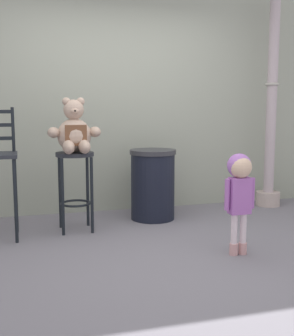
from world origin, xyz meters
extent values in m
plane|color=slate|center=(0.00, 0.00, 0.00)|extent=(24.00, 24.00, 0.00)
cube|color=#979C8A|center=(0.00, 1.87, 1.63)|extent=(7.70, 0.30, 3.26)
cylinder|color=#23252C|center=(-0.57, 0.95, 0.80)|extent=(0.39, 0.39, 0.04)
cylinder|color=black|center=(-0.72, 0.80, 0.39)|extent=(0.03, 0.03, 0.78)
cylinder|color=black|center=(-0.42, 0.80, 0.39)|extent=(0.03, 0.03, 0.78)
cylinder|color=black|center=(-0.72, 1.09, 0.39)|extent=(0.03, 0.03, 0.78)
cylinder|color=black|center=(-0.42, 1.09, 0.39)|extent=(0.03, 0.03, 0.78)
torus|color=black|center=(-0.57, 0.95, 0.29)|extent=(0.32, 0.32, 0.02)
sphere|color=tan|center=(-0.57, 0.95, 0.99)|extent=(0.34, 0.34, 0.34)
cube|color=brown|center=(-0.57, 0.81, 1.00)|extent=(0.21, 0.03, 0.21)
sphere|color=tan|center=(-0.57, 0.95, 1.25)|extent=(0.21, 0.21, 0.21)
ellipsoid|color=tan|center=(-0.57, 0.86, 1.23)|extent=(0.09, 0.06, 0.06)
sphere|color=black|center=(-0.57, 0.84, 1.24)|extent=(0.02, 0.02, 0.02)
sphere|color=tan|center=(-0.64, 0.95, 1.33)|extent=(0.08, 0.08, 0.08)
sphere|color=tan|center=(-0.50, 0.95, 1.33)|extent=(0.08, 0.08, 0.08)
ellipsoid|color=tan|center=(-0.78, 0.92, 1.02)|extent=(0.12, 0.19, 0.11)
ellipsoid|color=tan|center=(-0.36, 0.92, 1.02)|extent=(0.12, 0.19, 0.11)
ellipsoid|color=tan|center=(-0.65, 0.78, 0.89)|extent=(0.12, 0.29, 0.14)
ellipsoid|color=tan|center=(-0.49, 0.78, 0.89)|extent=(0.12, 0.29, 0.14)
cylinder|color=#CD9696|center=(0.65, -0.21, 0.05)|extent=(0.07, 0.07, 0.10)
cylinder|color=silver|center=(0.65, -0.21, 0.23)|extent=(0.06, 0.06, 0.26)
cylinder|color=#CD9696|center=(0.73, -0.21, 0.05)|extent=(0.07, 0.07, 0.10)
cylinder|color=silver|center=(0.73, -0.21, 0.23)|extent=(0.06, 0.06, 0.26)
cube|color=#A25BAE|center=(0.69, -0.21, 0.52)|extent=(0.18, 0.10, 0.31)
cylinder|color=#A25BAE|center=(0.57, -0.21, 0.54)|extent=(0.05, 0.05, 0.27)
cylinder|color=#A25BAE|center=(0.81, -0.21, 0.54)|extent=(0.05, 0.05, 0.27)
sphere|color=#D8B293|center=(0.69, -0.21, 0.77)|extent=(0.19, 0.19, 0.19)
sphere|color=#9D61B6|center=(0.69, -0.18, 0.78)|extent=(0.21, 0.21, 0.21)
cylinder|color=black|center=(0.33, 1.18, 0.37)|extent=(0.50, 0.50, 0.75)
cylinder|color=#2D2D33|center=(0.33, 1.18, 0.77)|extent=(0.53, 0.53, 0.05)
cylinder|color=#B7A39B|center=(1.98, 1.42, 0.09)|extent=(0.30, 0.30, 0.18)
cylinder|color=#B1A0A5|center=(1.98, 1.42, 1.43)|extent=(0.13, 0.13, 2.51)
torus|color=#ADA89E|center=(1.98, 1.42, 1.56)|extent=(0.18, 0.18, 0.04)
cylinder|color=black|center=(-1.16, 0.68, 0.40)|extent=(0.03, 0.03, 0.80)
cylinder|color=black|center=(-1.16, 1.04, 0.40)|extent=(0.03, 0.03, 0.80)
cylinder|color=black|center=(-1.16, 1.04, 1.05)|extent=(0.03, 0.03, 0.44)
camera|label=1|loc=(-1.09, -3.50, 1.27)|focal=46.62mm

